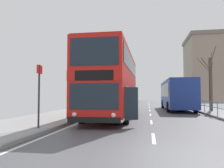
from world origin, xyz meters
name	(u,v)px	position (x,y,z in m)	size (l,w,h in m)	color
ground	(126,156)	(-0.72, 0.00, 0.04)	(15.80, 140.00, 0.20)	#4E4E53
double_decker_bus_main	(113,84)	(-2.51, 9.11, 2.29)	(3.22, 10.50, 4.37)	red
background_bus_far_lane	(176,94)	(2.74, 18.22, 1.64)	(2.67, 10.35, 2.99)	navy
pedestrian_railing_far_kerb	(214,106)	(4.45, 11.31, 0.78)	(0.05, 22.56, 0.96)	#386BA8
bus_stop_sign_near	(39,89)	(-4.77, 3.32, 1.79)	(0.08, 0.44, 2.69)	#2D2D33
bare_tree_far_00	(211,82)	(5.49, 15.85, 2.75)	(1.64, 2.72, 5.74)	brown
background_building_00	(216,69)	(13.77, 42.62, 6.84)	(11.79, 11.07, 13.64)	gray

